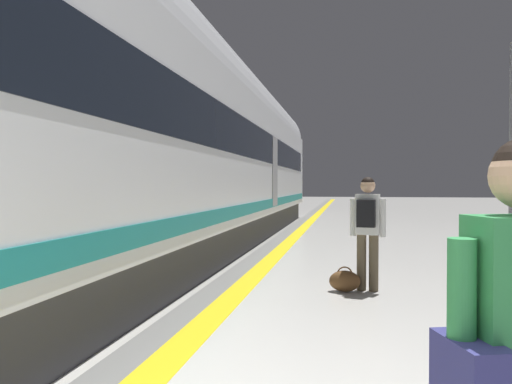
% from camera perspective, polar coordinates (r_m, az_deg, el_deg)
% --- Properties ---
extents(safety_line_strip, '(0.36, 80.00, 0.01)m').
position_cam_1_polar(safety_line_strip, '(10.90, 2.51, -7.13)').
color(safety_line_strip, yellow).
rests_on(safety_line_strip, ground).
extents(tactile_edge_band, '(0.54, 80.00, 0.01)m').
position_cam_1_polar(tactile_edge_band, '(10.95, 1.01, -7.10)').
color(tactile_edge_band, slate).
rests_on(tactile_edge_band, ground).
extents(high_speed_train, '(2.94, 34.40, 4.97)m').
position_cam_1_polar(high_speed_train, '(8.29, -14.96, 7.65)').
color(high_speed_train, '#38383D').
rests_on(high_speed_train, ground).
extents(passenger_near, '(0.50, 0.36, 1.63)m').
position_cam_1_polar(passenger_near, '(7.17, 12.86, -3.58)').
color(passenger_near, brown).
rests_on(passenger_near, ground).
extents(duffel_bag_near, '(0.44, 0.26, 0.36)m').
position_cam_1_polar(duffel_bag_near, '(7.16, 10.30, -10.16)').
color(duffel_bag_near, brown).
rests_on(duffel_bag_near, ground).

